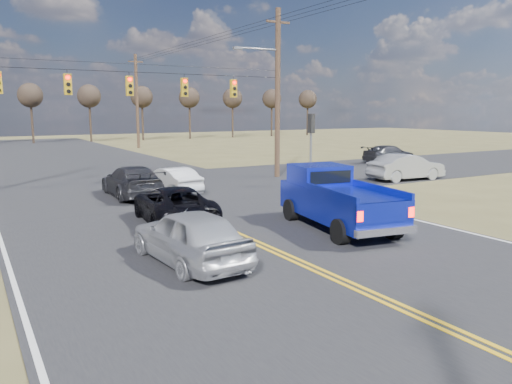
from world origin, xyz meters
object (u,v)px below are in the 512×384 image
black_suv (174,205)px  cross_car_east_far (389,154)px  silver_suv (189,236)px  white_car_queue (172,180)px  dgrey_car_queue (132,181)px  pickup_truck (336,199)px  cross_car_east_near (406,167)px

black_suv → cross_car_east_far: size_ratio=1.04×
silver_suv → cross_car_east_far: size_ratio=0.94×
white_car_queue → dgrey_car_queue: bearing=-7.4°
white_car_queue → black_suv: bearing=62.4°
black_suv → white_car_queue: bearing=-103.4°
silver_suv → pickup_truck: bearing=-172.7°
black_suv → dgrey_car_queue: (0.33, 6.27, 0.06)m
pickup_truck → cross_car_east_far: (17.85, 15.21, -0.33)m
pickup_truck → dgrey_car_queue: 10.76m
cross_car_east_near → cross_car_east_far: 10.18m
pickup_truck → silver_suv: 6.14m
cross_car_east_far → black_suv: bearing=114.2°
silver_suv → cross_car_east_near: cross_car_east_near is taller
pickup_truck → white_car_queue: (-2.28, 9.88, -0.36)m
silver_suv → black_suv: silver_suv is taller
dgrey_car_queue → white_car_queue: bearing=-177.9°
cross_car_east_far → silver_suv: bearing=121.4°
pickup_truck → silver_suv: (-6.01, -1.23, -0.26)m
pickup_truck → white_car_queue: size_ratio=1.48×
black_suv → white_car_queue: (2.31, 6.27, -0.03)m
pickup_truck → black_suv: size_ratio=1.19×
pickup_truck → cross_car_east_near: size_ratio=1.24×
pickup_truck → black_suv: 5.85m
white_car_queue → cross_car_east_near: cross_car_east_near is taller
pickup_truck → dgrey_car_queue: bearing=123.1°
silver_suv → dgrey_car_queue: (1.75, 11.10, -0.02)m
cross_car_east_near → black_suv: bearing=107.4°
silver_suv → black_suv: size_ratio=0.91×
cross_car_east_far → dgrey_car_queue: bearing=100.4°
dgrey_car_queue → cross_car_east_far: bearing=-164.4°
white_car_queue → cross_car_east_far: cross_car_east_far is taller
silver_suv → dgrey_car_queue: 11.24m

